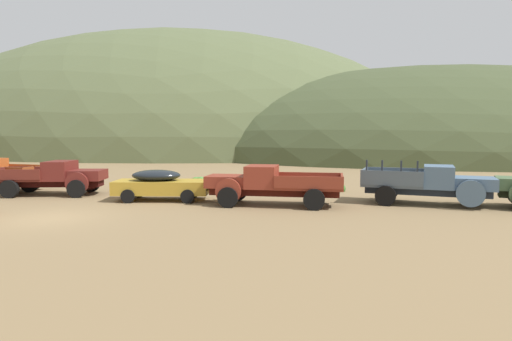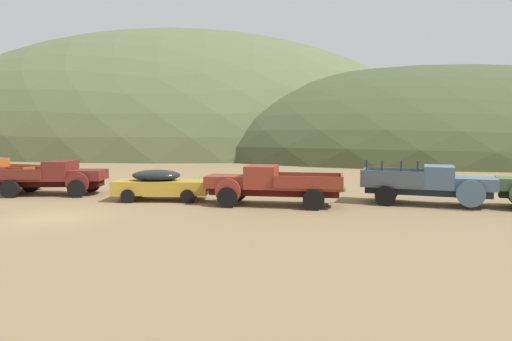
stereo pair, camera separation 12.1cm
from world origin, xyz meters
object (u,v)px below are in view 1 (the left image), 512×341
Objects in this scene: car_mustard at (165,184)px; truck_chalk_blue at (435,184)px; truck_rust_red at (264,184)px; truck_oxblood at (59,177)px.

car_mustard is 13.28m from truck_chalk_blue.
truck_rust_red is 1.08× the size of truck_chalk_blue.
truck_chalk_blue is (19.67, 1.70, 0.02)m from truck_oxblood.
truck_oxblood is at bearing -168.65° from truck_chalk_blue.
truck_chalk_blue is (13.13, 1.97, 0.20)m from car_mustard.
truck_oxblood is 0.92× the size of truck_rust_red.
car_mustard is 0.80× the size of truck_rust_red.
car_mustard is at bearing -6.45° from truck_rust_red.
car_mustard is (6.53, -0.27, -0.17)m from truck_oxblood.
truck_chalk_blue reaches higher than truck_oxblood.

